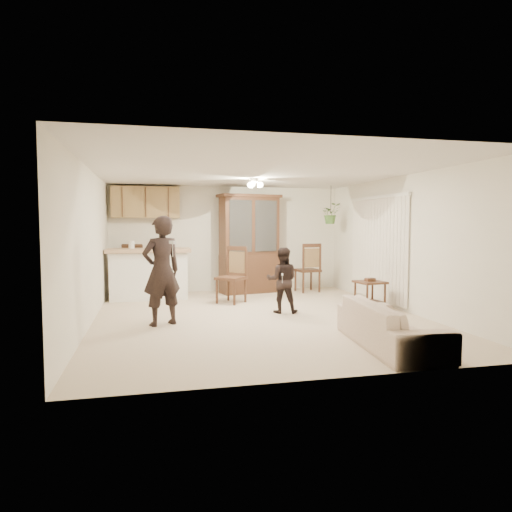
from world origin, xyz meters
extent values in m
plane|color=beige|center=(0.00, 0.00, 0.00)|extent=(6.50, 6.50, 0.00)
cube|color=silver|center=(0.00, 0.00, 2.50)|extent=(5.50, 6.50, 0.02)
cube|color=silver|center=(0.00, 3.25, 1.25)|extent=(5.50, 0.02, 2.50)
cube|color=silver|center=(0.00, -3.25, 1.25)|extent=(5.50, 0.02, 2.50)
cube|color=silver|center=(-2.75, 0.00, 1.25)|extent=(0.02, 6.50, 2.50)
cube|color=silver|center=(2.75, 0.00, 1.25)|extent=(0.02, 6.50, 2.50)
cube|color=white|center=(-1.85, 2.35, 0.50)|extent=(1.60, 0.55, 1.00)
cube|color=tan|center=(-1.85, 2.35, 1.05)|extent=(1.75, 0.70, 0.08)
cube|color=olive|center=(-1.90, 3.07, 2.10)|extent=(1.50, 0.34, 0.70)
imported|color=#356126|center=(2.30, 2.40, 1.85)|extent=(0.43, 0.37, 0.48)
cylinder|color=black|center=(2.30, 2.40, 2.17)|extent=(0.01, 0.01, 0.65)
imported|color=#EFDFC5|center=(1.24, -2.25, 0.37)|extent=(0.90, 1.93, 0.73)
imported|color=black|center=(-1.64, -0.27, 0.90)|extent=(0.77, 0.66, 1.80)
imported|color=black|center=(0.51, 0.28, 0.68)|extent=(0.77, 0.67, 1.35)
cube|color=#342013|center=(0.44, 2.81, 0.45)|extent=(1.42, 0.78, 0.89)
cube|color=#342013|center=(0.44, 2.81, 1.56)|extent=(1.40, 0.71, 1.34)
cube|color=silver|center=(0.44, 2.81, 1.56)|extent=(1.15, 0.24, 1.17)
cube|color=#342013|center=(0.44, 2.81, 2.26)|extent=(1.53, 0.82, 0.07)
cube|color=#342013|center=(2.20, 0.20, 0.52)|extent=(0.55, 0.55, 0.04)
cube|color=#342013|center=(2.20, 0.20, 0.15)|extent=(0.47, 0.47, 0.03)
cube|color=#342013|center=(2.20, 0.20, 0.57)|extent=(0.19, 0.14, 0.06)
cube|color=#342013|center=(-2.28, 2.78, 0.51)|extent=(0.64, 0.64, 0.06)
cube|color=#967B4B|center=(-2.28, 2.78, 0.82)|extent=(0.37, 0.16, 0.45)
cube|color=#342013|center=(-2.28, 2.78, 1.11)|extent=(0.46, 0.18, 0.09)
cube|color=#342013|center=(-0.22, 1.50, 0.51)|extent=(0.72, 0.72, 0.06)
cube|color=#967B4B|center=(-0.22, 1.50, 0.82)|extent=(0.31, 0.29, 0.44)
cube|color=#342013|center=(-0.22, 1.50, 1.11)|extent=(0.37, 0.35, 0.09)
cube|color=#342013|center=(1.82, 2.64, 0.51)|extent=(0.57, 0.57, 0.06)
cube|color=#967B4B|center=(1.82, 2.64, 0.82)|extent=(0.38, 0.09, 0.44)
cube|color=#342013|center=(1.82, 2.64, 1.11)|extent=(0.47, 0.11, 0.09)
cube|color=silver|center=(-1.48, -0.64, 1.33)|extent=(0.10, 0.16, 0.05)
cube|color=silver|center=(0.43, 0.01, 0.73)|extent=(0.06, 0.11, 0.03)
camera|label=1|loc=(-1.79, -7.60, 1.61)|focal=32.00mm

